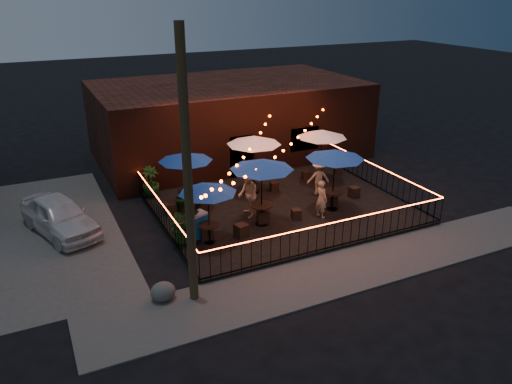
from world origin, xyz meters
TOP-DOWN VIEW (x-y plane):
  - ground at (0.00, 0.00)m, footprint 110.00×110.00m
  - patio at (0.00, 2.00)m, footprint 10.00×8.00m
  - sidewalk at (0.00, -3.25)m, footprint 18.00×2.50m
  - brick_building at (1.00, 9.99)m, footprint 14.00×8.00m
  - utility_pole at (-5.40, -2.60)m, footprint 0.26×0.26m
  - fence_front at (0.00, -2.00)m, footprint 10.00×0.04m
  - fence_left at (-5.00, 2.00)m, footprint 0.04×8.00m
  - fence_right at (5.00, 2.00)m, footprint 0.04×8.00m
  - festoon_lights at (-1.01, 1.70)m, footprint 10.02×8.72m
  - cafe_table_0 at (-3.80, 0.32)m, footprint 2.37×2.37m
  - cafe_table_1 at (-3.54, 3.57)m, footprint 2.73×2.73m
  - cafe_table_2 at (-1.45, 0.85)m, footprint 3.01×3.01m
  - cafe_table_3 at (-0.31, 3.93)m, footprint 2.92×2.92m
  - cafe_table_4 at (1.82, 0.86)m, footprint 2.80×2.80m
  - cafe_table_5 at (3.12, 3.85)m, footprint 2.28×2.28m
  - bistro_chair_0 at (-3.80, 0.61)m, footprint 0.48×0.48m
  - bistro_chair_1 at (-2.60, 0.21)m, footprint 0.52×0.52m
  - bistro_chair_2 at (-4.41, 3.21)m, footprint 0.47×0.47m
  - bistro_chair_3 at (-3.00, 3.23)m, footprint 0.51×0.51m
  - bistro_chair_4 at (-1.35, 0.93)m, footprint 0.50×0.50m
  - bistro_chair_5 at (-0.00, 0.67)m, footprint 0.44×0.44m
  - bistro_chair_6 at (-0.37, 3.98)m, footprint 0.46×0.46m
  - bistro_chair_7 at (0.59, 3.70)m, footprint 0.41×0.41m
  - bistro_chair_8 at (2.02, 1.15)m, footprint 0.52×0.52m
  - bistro_chair_9 at (3.41, 1.53)m, footprint 0.45×0.45m
  - bistro_chair_10 at (2.60, 4.27)m, footprint 0.42×0.42m
  - bistro_chair_11 at (4.43, 4.23)m, footprint 0.48×0.48m
  - patron_a at (0.99, 0.44)m, footprint 0.50×0.65m
  - patron_b at (-1.63, 1.72)m, footprint 0.89×1.05m
  - patron_c at (2.16, 2.51)m, footprint 1.12×0.80m
  - potted_shrub_a at (-4.60, 0.82)m, footprint 1.50×1.39m
  - potted_shrub_b at (-3.79, 3.46)m, footprint 0.75×0.64m
  - potted_shrub_c at (-4.60, 5.48)m, footprint 0.96×0.96m
  - cooler at (-4.04, 0.93)m, footprint 0.84×0.71m
  - boulder at (-6.27, -2.29)m, footprint 0.99×0.91m
  - car_white at (-8.55, 3.76)m, footprint 2.97×4.49m

SIDE VIEW (x-z plane):
  - ground at x=0.00m, z-range 0.00..0.00m
  - sidewalk at x=0.00m, z-range 0.00..0.05m
  - patio at x=0.00m, z-range 0.00..0.15m
  - boulder at x=-6.27m, z-range 0.00..0.64m
  - bistro_chair_7 at x=0.59m, z-range 0.15..0.57m
  - bistro_chair_5 at x=0.00m, z-range 0.15..0.57m
  - bistro_chair_11 at x=4.43m, z-range 0.15..0.58m
  - bistro_chair_10 at x=2.60m, z-range 0.15..0.58m
  - bistro_chair_6 at x=-0.37m, z-range 0.15..0.59m
  - bistro_chair_9 at x=3.41m, z-range 0.15..0.62m
  - bistro_chair_8 at x=2.02m, z-range 0.15..0.63m
  - bistro_chair_0 at x=-3.80m, z-range 0.15..0.66m
  - bistro_chair_2 at x=-4.41m, z-range 0.15..0.66m
  - bistro_chair_4 at x=-1.35m, z-range 0.15..0.66m
  - bistro_chair_1 at x=-2.60m, z-range 0.15..0.66m
  - bistro_chair_3 at x=-3.00m, z-range 0.15..0.67m
  - cooler at x=-4.04m, z-range 0.16..1.10m
  - fence_front at x=0.00m, z-range 0.14..1.18m
  - fence_left at x=-5.00m, z-range 0.14..1.18m
  - fence_right at x=5.00m, z-range 0.14..1.18m
  - car_white at x=-8.55m, z-range 0.00..1.42m
  - potted_shrub_b at x=-3.79m, z-range 0.15..1.36m
  - potted_shrub_c at x=-4.60m, z-range 0.15..1.50m
  - potted_shrub_a at x=-4.60m, z-range 0.15..1.51m
  - patron_c at x=2.16m, z-range 0.15..1.71m
  - patron_a at x=0.99m, z-range 0.15..1.72m
  - patron_b at x=-1.63m, z-range 0.15..2.06m
  - brick_building at x=1.00m, z-range 0.00..4.00m
  - cafe_table_0 at x=-3.80m, z-range 1.09..3.36m
  - cafe_table_1 at x=-3.54m, z-range 1.15..3.58m
  - cafe_table_5 at x=3.12m, z-range 1.19..3.70m
  - festoon_lights at x=-1.01m, z-range 1.86..3.18m
  - cafe_table_4 at x=1.82m, z-range 1.23..3.83m
  - cafe_table_3 at x=-0.31m, z-range 1.24..3.87m
  - cafe_table_2 at x=-1.45m, z-range 1.25..3.92m
  - utility_pole at x=-5.40m, z-range 0.00..8.00m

